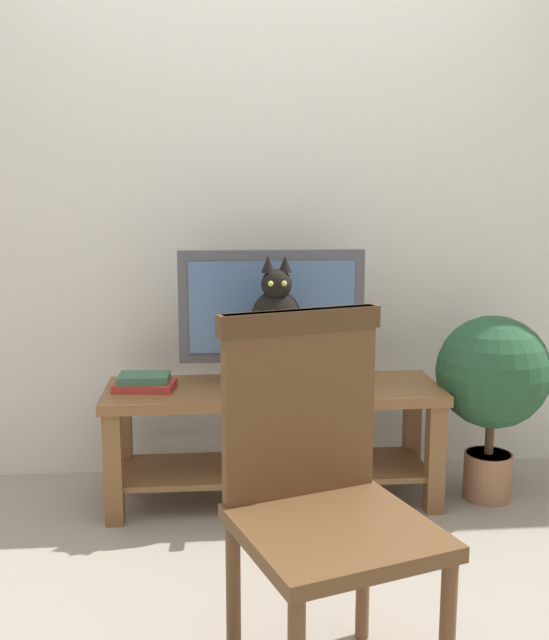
% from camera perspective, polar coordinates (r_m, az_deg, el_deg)
% --- Properties ---
extents(ground_plane, '(12.00, 12.00, 0.00)m').
position_cam_1_polar(ground_plane, '(2.79, 0.32, -17.86)').
color(ground_plane, gray).
extents(back_wall, '(7.00, 0.12, 2.80)m').
position_cam_1_polar(back_wall, '(3.42, -1.15, 11.61)').
color(back_wall, silver).
rests_on(back_wall, ground).
extents(tv_stand, '(1.39, 0.45, 0.50)m').
position_cam_1_polar(tv_stand, '(3.12, -0.08, -7.76)').
color(tv_stand, brown).
rests_on(tv_stand, ground).
extents(tv, '(0.78, 0.20, 0.56)m').
position_cam_1_polar(tv, '(3.11, -0.22, 0.49)').
color(tv, '#4C4C51').
rests_on(tv, tv_stand).
extents(media_box, '(0.40, 0.23, 0.07)m').
position_cam_1_polar(media_box, '(3.01, 0.08, -4.77)').
color(media_box, '#BCBCC1').
rests_on(media_box, tv_stand).
extents(cat, '(0.24, 0.34, 0.48)m').
position_cam_1_polar(cat, '(2.95, 0.12, -0.79)').
color(cat, black).
rests_on(cat, media_box).
extents(wooden_chair, '(0.58, 0.58, 0.99)m').
position_cam_1_polar(wooden_chair, '(1.96, 3.44, -12.09)').
color(wooden_chair, brown).
rests_on(wooden_chair, ground).
extents(book_stack, '(0.26, 0.19, 0.06)m').
position_cam_1_polar(book_stack, '(3.07, -9.96, -4.75)').
color(book_stack, '#B2332D').
rests_on(book_stack, tv_stand).
extents(potted_plant, '(0.47, 0.47, 0.79)m').
position_cam_1_polar(potted_plant, '(3.23, 16.42, -4.45)').
color(potted_plant, '#9E6B4C').
rests_on(potted_plant, ground).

